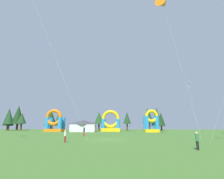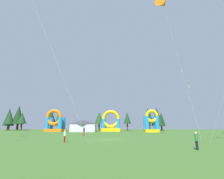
% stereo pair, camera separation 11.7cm
% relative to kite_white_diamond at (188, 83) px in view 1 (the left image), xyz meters
% --- Properties ---
extents(ground_plane, '(120.00, 120.00, 0.00)m').
position_rel_kite_white_diamond_xyz_m(ground_plane, '(-18.16, -13.57, -11.98)').
color(ground_plane, '#47752D').
extents(kite_white_diamond, '(2.30, 1.55, 12.56)m').
position_rel_kite_white_diamond_xyz_m(kite_white_diamond, '(0.00, 0.00, 0.00)').
color(kite_white_diamond, white).
rests_on(kite_white_diamond, ground_plane).
extents(kite_orange_delta, '(5.18, 4.29, 25.71)m').
position_rel_kite_white_diamond_xyz_m(kite_orange_delta, '(-8.05, -11.95, 12.51)').
color(kite_orange_delta, orange).
rests_on(kite_orange_delta, ground_plane).
extents(person_left_edge, '(0.38, 0.38, 1.84)m').
position_rel_kite_white_diamond_xyz_m(person_left_edge, '(-23.44, -5.44, -10.89)').
color(person_left_edge, '#B21E26').
rests_on(person_left_edge, ground_plane).
extents(person_far_side, '(0.38, 0.38, 1.62)m').
position_rel_kite_white_diamond_xyz_m(person_far_side, '(-9.16, -24.49, -11.02)').
color(person_far_side, black).
rests_on(person_far_side, ground_plane).
extents(person_midfield, '(0.36, 0.36, 1.66)m').
position_rel_kite_white_diamond_xyz_m(person_midfield, '(-23.46, -18.03, -11.00)').
color(person_midfield, '#B21E26').
rests_on(person_midfield, ground_plane).
extents(inflatable_blue_arch, '(6.13, 4.59, 6.99)m').
position_rel_kite_white_diamond_xyz_m(inflatable_blue_arch, '(-19.23, 18.31, -9.54)').
color(inflatable_blue_arch, yellow).
rests_on(inflatable_blue_arch, ground_plane).
extents(inflatable_yellow_castle, '(5.62, 4.84, 7.26)m').
position_rel_kite_white_diamond_xyz_m(inflatable_yellow_castle, '(-37.72, 17.17, -9.23)').
color(inflatable_yellow_castle, orange).
rests_on(inflatable_yellow_castle, ground_plane).
extents(inflatable_orange_dome, '(4.18, 4.96, 6.77)m').
position_rel_kite_white_diamond_xyz_m(inflatable_orange_dome, '(-6.65, 14.15, -9.44)').
color(inflatable_orange_dome, yellow).
rests_on(inflatable_orange_dome, ground_plane).
extents(festival_tent, '(7.81, 3.92, 3.65)m').
position_rel_kite_white_diamond_xyz_m(festival_tent, '(-27.91, 15.81, -10.16)').
color(festival_tent, silver).
rests_on(festival_tent, ground_plane).
extents(tree_row_0, '(4.06, 4.06, 8.77)m').
position_rel_kite_white_diamond_xyz_m(tree_row_0, '(-60.88, 28.91, -6.73)').
color(tree_row_0, '#4C331E').
rests_on(tree_row_0, ground_plane).
extents(tree_row_1, '(3.62, 3.62, 8.01)m').
position_rel_kite_white_diamond_xyz_m(tree_row_1, '(-60.26, 28.42, -6.84)').
color(tree_row_1, '#4C331E').
rests_on(tree_row_1, ground_plane).
extents(tree_row_2, '(4.72, 4.72, 9.99)m').
position_rel_kite_white_diamond_xyz_m(tree_row_2, '(-57.64, 29.92, -5.83)').
color(tree_row_2, '#4C331E').
rests_on(tree_row_2, ground_plane).
extents(tree_row_3, '(3.50, 3.50, 6.81)m').
position_rel_kite_white_diamond_xyz_m(tree_row_3, '(-54.88, 27.95, -7.34)').
color(tree_row_3, '#4C331E').
rests_on(tree_row_3, ground_plane).
extents(tree_row_4, '(4.73, 4.73, 7.99)m').
position_rel_kite_white_diamond_xyz_m(tree_row_4, '(-43.28, 27.90, -7.09)').
color(tree_row_4, '#4C331E').
rests_on(tree_row_4, ground_plane).
extents(tree_row_5, '(2.28, 2.28, 5.80)m').
position_rel_kite_white_diamond_xyz_m(tree_row_5, '(-40.69, 31.46, -8.24)').
color(tree_row_5, '#4C331E').
rests_on(tree_row_5, ground_plane).
extents(tree_row_6, '(3.59, 3.59, 7.49)m').
position_rel_kite_white_diamond_xyz_m(tree_row_6, '(-39.95, 27.70, -7.44)').
color(tree_row_6, '#4C331E').
rests_on(tree_row_6, ground_plane).
extents(tree_row_7, '(3.50, 3.50, 7.22)m').
position_rel_kite_white_diamond_xyz_m(tree_row_7, '(-24.41, 29.11, -7.11)').
color(tree_row_7, '#4C331E').
rests_on(tree_row_7, ground_plane).
extents(tree_row_8, '(2.79, 2.79, 7.11)m').
position_rel_kite_white_diamond_xyz_m(tree_row_8, '(-13.44, 27.60, -7.20)').
color(tree_row_8, '#4C331E').
rests_on(tree_row_8, ground_plane).
extents(tree_row_9, '(3.79, 3.79, 8.65)m').
position_rel_kite_white_diamond_xyz_m(tree_row_9, '(-5.54, 28.25, -6.35)').
color(tree_row_9, '#4C331E').
rests_on(tree_row_9, ground_plane).
extents(tree_row_10, '(2.57, 2.57, 7.37)m').
position_rel_kite_white_diamond_xyz_m(tree_row_10, '(-4.95, 27.11, -6.97)').
color(tree_row_10, '#4C331E').
rests_on(tree_row_10, ground_plane).
extents(tree_row_11, '(4.53, 4.53, 8.81)m').
position_rel_kite_white_diamond_xyz_m(tree_row_11, '(-1.77, 29.16, -6.70)').
color(tree_row_11, '#4C331E').
rests_on(tree_row_11, ground_plane).
extents(tree_row_12, '(3.16, 3.16, 7.06)m').
position_rel_kite_white_diamond_xyz_m(tree_row_12, '(0.39, 31.57, -7.66)').
color(tree_row_12, '#4C331E').
rests_on(tree_row_12, ground_plane).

